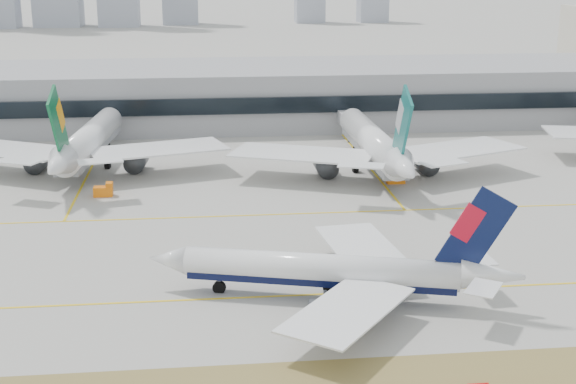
{
  "coord_description": "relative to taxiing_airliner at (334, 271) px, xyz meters",
  "views": [
    {
      "loc": [
        -12.34,
        -101.69,
        42.39
      ],
      "look_at": [
        0.65,
        18.0,
        7.5
      ],
      "focal_mm": 50.0,
      "sensor_mm": 36.0,
      "label": 1
    }
  ],
  "objects": [
    {
      "name": "ground",
      "position": [
        -3.88,
        6.96,
        -3.95
      ],
      "size": [
        3000.0,
        3000.0,
        0.0
      ],
      "primitive_type": "plane",
      "color": "#9E9B94",
      "rests_on": "ground"
    },
    {
      "name": "taxiing_airliner",
      "position": [
        0.0,
        0.0,
        0.0
      ],
      "size": [
        47.88,
        40.83,
        16.38
      ],
      "rotation": [
        0.0,
        0.0,
        2.87
      ],
      "color": "white",
      "rests_on": "ground"
    },
    {
      "name": "widebody_eva",
      "position": [
        -40.21,
        72.05,
        1.77
      ],
      "size": [
        60.14,
        59.09,
        21.52
      ],
      "rotation": [
        0.0,
        0.0,
        1.48
      ],
      "color": "white",
      "rests_on": "ground"
    },
    {
      "name": "widebody_cathay",
      "position": [
        18.85,
        63.1,
        1.88
      ],
      "size": [
        61.58,
        60.01,
        21.94
      ],
      "rotation": [
        0.0,
        0.0,
        1.58
      ],
      "color": "white",
      "rests_on": "ground"
    },
    {
      "name": "terminal",
      "position": [
        -3.88,
        121.79,
        3.55
      ],
      "size": [
        280.0,
        43.1,
        15.0
      ],
      "color": "gray",
      "rests_on": "ground"
    },
    {
      "name": "gse_c",
      "position": [
        21.59,
        54.8,
        -2.9
      ],
      "size": [
        3.55,
        2.0,
        2.6
      ],
      "color": "orange",
      "rests_on": "ground"
    },
    {
      "name": "gse_b",
      "position": [
        -34.88,
        51.72,
        -2.9
      ],
      "size": [
        3.55,
        2.0,
        2.6
      ],
      "color": "orange",
      "rests_on": "ground"
    }
  ]
}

